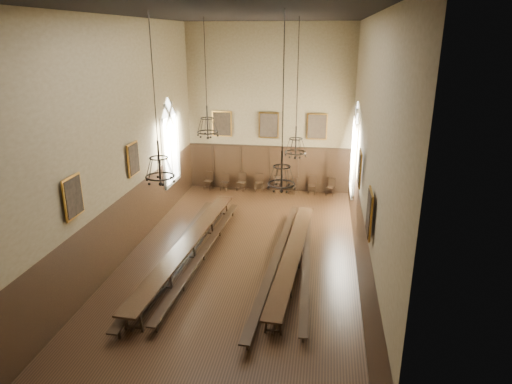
% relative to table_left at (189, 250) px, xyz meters
% --- Properties ---
extents(floor, '(9.00, 18.00, 0.02)m').
position_rel_table_left_xyz_m(floor, '(1.97, 0.03, -0.41)').
color(floor, black).
rests_on(floor, ground).
extents(ceiling, '(9.00, 18.00, 0.02)m').
position_rel_table_left_xyz_m(ceiling, '(1.97, 0.03, 8.61)').
color(ceiling, black).
rests_on(ceiling, ground).
extents(wall_back, '(9.00, 0.02, 9.00)m').
position_rel_table_left_xyz_m(wall_back, '(1.97, 9.04, 4.10)').
color(wall_back, '#7A6B4B').
rests_on(wall_back, ground).
extents(wall_front, '(9.00, 0.02, 9.00)m').
position_rel_table_left_xyz_m(wall_front, '(1.97, -8.98, 4.10)').
color(wall_front, '#7A6B4B').
rests_on(wall_front, ground).
extents(wall_left, '(0.02, 18.00, 9.00)m').
position_rel_table_left_xyz_m(wall_left, '(-2.54, 0.03, 4.10)').
color(wall_left, '#7A6B4B').
rests_on(wall_left, ground).
extents(wall_right, '(0.02, 18.00, 9.00)m').
position_rel_table_left_xyz_m(wall_right, '(6.48, 0.03, 4.10)').
color(wall_right, '#7A6B4B').
rests_on(wall_right, ground).
extents(wainscot_panelling, '(9.00, 18.00, 2.50)m').
position_rel_table_left_xyz_m(wainscot_panelling, '(1.97, 0.03, 0.85)').
color(wainscot_panelling, black).
rests_on(wainscot_panelling, floor).
extents(table_left, '(1.35, 10.37, 0.81)m').
position_rel_table_left_xyz_m(table_left, '(0.00, 0.00, 0.00)').
color(table_left, black).
rests_on(table_left, floor).
extents(table_right, '(1.20, 9.19, 0.71)m').
position_rel_table_left_xyz_m(table_right, '(4.07, -0.06, -0.05)').
color(table_right, black).
rests_on(table_right, floor).
extents(bench_left_outer, '(0.38, 10.64, 0.48)m').
position_rel_table_left_xyz_m(bench_left_outer, '(-0.53, -0.18, -0.10)').
color(bench_left_outer, black).
rests_on(bench_left_outer, floor).
extents(bench_left_inner, '(0.73, 10.11, 0.45)m').
position_rel_table_left_xyz_m(bench_left_inner, '(0.60, 0.04, -0.11)').
color(bench_left_inner, black).
rests_on(bench_left_inner, floor).
extents(bench_right_inner, '(0.92, 10.63, 0.48)m').
position_rel_table_left_xyz_m(bench_right_inner, '(3.47, -0.11, -0.10)').
color(bench_right_inner, black).
rests_on(bench_right_inner, floor).
extents(bench_right_outer, '(0.57, 9.28, 0.42)m').
position_rel_table_left_xyz_m(bench_right_outer, '(4.57, -0.15, -0.14)').
color(bench_right_outer, black).
rests_on(bench_right_outer, floor).
extents(chair_0, '(0.53, 0.53, 1.00)m').
position_rel_table_left_xyz_m(chair_0, '(-1.41, 8.53, -0.10)').
color(chair_0, black).
rests_on(chair_0, floor).
extents(chair_1, '(0.50, 0.50, 0.95)m').
position_rel_table_left_xyz_m(chair_1, '(-0.45, 8.50, -0.12)').
color(chair_1, black).
rests_on(chair_1, floor).
extents(chair_2, '(0.54, 0.54, 1.01)m').
position_rel_table_left_xyz_m(chair_2, '(0.49, 8.58, -0.10)').
color(chair_2, black).
rests_on(chair_2, floor).
extents(chair_3, '(0.46, 0.46, 0.99)m').
position_rel_table_left_xyz_m(chair_3, '(1.49, 8.64, -0.10)').
color(chair_3, black).
rests_on(chair_3, floor).
extents(chair_4, '(0.52, 0.52, 0.94)m').
position_rel_table_left_xyz_m(chair_4, '(2.56, 8.56, -0.12)').
color(chair_4, black).
rests_on(chair_4, floor).
extents(chair_5, '(0.47, 0.47, 0.86)m').
position_rel_table_left_xyz_m(chair_5, '(3.38, 8.56, -0.15)').
color(chair_5, black).
rests_on(chair_5, floor).
extents(chair_6, '(0.46, 0.46, 0.99)m').
position_rel_table_left_xyz_m(chair_6, '(4.46, 8.62, -0.10)').
color(chair_6, black).
rests_on(chair_6, floor).
extents(chair_7, '(0.51, 0.51, 0.95)m').
position_rel_table_left_xyz_m(chair_7, '(5.45, 8.52, -0.12)').
color(chair_7, black).
rests_on(chair_7, floor).
extents(chandelier_back_left, '(0.90, 0.90, 4.68)m').
position_rel_table_left_xyz_m(chandelier_back_left, '(0.15, 2.92, 4.37)').
color(chandelier_back_left, black).
rests_on(chandelier_back_left, ceiling).
extents(chandelier_back_right, '(0.88, 0.88, 5.38)m').
position_rel_table_left_xyz_m(chandelier_back_right, '(3.87, 2.79, 3.72)').
color(chandelier_back_right, black).
rests_on(chandelier_back_right, ceiling).
extents(chandelier_front_left, '(0.94, 0.94, 5.07)m').
position_rel_table_left_xyz_m(chandelier_front_left, '(-0.07, -2.25, 4.00)').
color(chandelier_front_left, black).
rests_on(chandelier_front_left, ceiling).
extents(chandelier_front_right, '(0.81, 0.81, 4.92)m').
position_rel_table_left_xyz_m(chandelier_front_right, '(3.85, -2.82, 4.16)').
color(chandelier_front_right, black).
rests_on(chandelier_front_right, ceiling).
extents(portrait_back_0, '(1.10, 0.12, 1.40)m').
position_rel_table_left_xyz_m(portrait_back_0, '(-0.63, 8.91, 3.30)').
color(portrait_back_0, '#AD7629').
rests_on(portrait_back_0, wall_back).
extents(portrait_back_1, '(1.10, 0.12, 1.40)m').
position_rel_table_left_xyz_m(portrait_back_1, '(1.97, 8.91, 3.30)').
color(portrait_back_1, '#AD7629').
rests_on(portrait_back_1, wall_back).
extents(portrait_back_2, '(1.10, 0.12, 1.40)m').
position_rel_table_left_xyz_m(portrait_back_2, '(4.57, 8.91, 3.30)').
color(portrait_back_2, '#AD7629').
rests_on(portrait_back_2, wall_back).
extents(portrait_left_0, '(0.12, 1.00, 1.30)m').
position_rel_table_left_xyz_m(portrait_left_0, '(-2.41, 1.03, 3.30)').
color(portrait_left_0, '#AD7629').
rests_on(portrait_left_0, wall_left).
extents(portrait_left_1, '(0.12, 1.00, 1.30)m').
position_rel_table_left_xyz_m(portrait_left_1, '(-2.41, -3.47, 3.30)').
color(portrait_left_1, '#AD7629').
rests_on(portrait_left_1, wall_left).
extents(portrait_right_0, '(0.12, 1.00, 1.30)m').
position_rel_table_left_xyz_m(portrait_right_0, '(6.35, 1.03, 3.30)').
color(portrait_right_0, '#AD7629').
rests_on(portrait_right_0, wall_right).
extents(portrait_right_1, '(0.12, 1.00, 1.30)m').
position_rel_table_left_xyz_m(portrait_right_1, '(6.35, -3.47, 3.30)').
color(portrait_right_1, '#AD7629').
rests_on(portrait_right_1, wall_right).
extents(window_right, '(0.20, 2.20, 4.60)m').
position_rel_table_left_xyz_m(window_right, '(6.40, 5.53, 3.00)').
color(window_right, white).
rests_on(window_right, wall_right).
extents(window_left, '(0.20, 2.20, 4.60)m').
position_rel_table_left_xyz_m(window_left, '(-2.46, 5.53, 3.00)').
color(window_left, white).
rests_on(window_left, wall_left).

